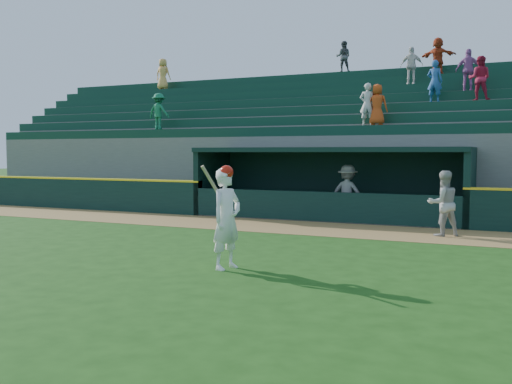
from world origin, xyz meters
TOP-DOWN VIEW (x-y plane):
  - ground at (0.00, 0.00)m, footprint 120.00×120.00m
  - warning_track at (0.00, 4.90)m, footprint 40.00×3.00m
  - field_wall_left at (-12.25, 6.55)m, footprint 15.50×0.30m
  - wall_stripe_left at (-12.25, 6.55)m, footprint 15.50×0.32m
  - dugout_player_front at (4.13, 4.88)m, footprint 1.10×1.04m
  - dugout_player_inside at (0.75, 7.40)m, footprint 1.26×0.79m
  - dugout at (0.00, 8.00)m, footprint 9.40×2.80m
  - stands at (0.00, 12.57)m, footprint 34.50×6.25m
  - batter_at_plate at (0.78, -1.49)m, footprint 0.66×0.85m

SIDE VIEW (x-z plane):
  - ground at x=0.00m, z-range 0.00..0.00m
  - warning_track at x=0.00m, z-range 0.00..0.01m
  - field_wall_left at x=-12.25m, z-range 0.00..1.20m
  - dugout_player_front at x=4.13m, z-range 0.00..1.80m
  - dugout_player_inside at x=0.75m, z-range 0.00..1.87m
  - batter_at_plate at x=0.78m, z-range -0.01..2.05m
  - wall_stripe_left at x=-12.25m, z-range 1.20..1.26m
  - dugout at x=0.00m, z-range 0.13..2.59m
  - stands at x=0.00m, z-range -1.30..6.10m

